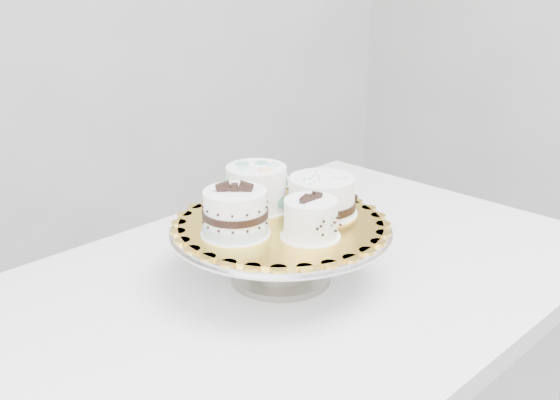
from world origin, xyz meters
TOP-DOWN VIEW (x-y plane):
  - table at (-0.06, 0.08)m, footprint 1.28×0.95m
  - cake_stand at (-0.09, 0.08)m, footprint 0.39×0.39m
  - cake_board at (-0.09, 0.08)m, footprint 0.44×0.44m
  - cake_swirl at (-0.09, 0.00)m, footprint 0.10×0.10m
  - cake_banded at (-0.18, 0.09)m, footprint 0.15×0.15m
  - cake_dots at (-0.08, 0.16)m, footprint 0.13×0.13m
  - cake_ribbon at (-0.00, 0.07)m, footprint 0.14×0.14m

SIDE VIEW (x-z plane):
  - table at x=-0.06m, z-range 0.29..1.04m
  - cake_stand at x=-0.09m, z-range 0.77..0.87m
  - cake_board at x=-0.09m, z-range 0.85..0.86m
  - cake_swirl at x=-0.09m, z-range 0.85..0.93m
  - cake_ribbon at x=0.00m, z-range 0.86..0.93m
  - cake_banded at x=-0.18m, z-range 0.85..0.94m
  - cake_dots at x=-0.08m, z-range 0.86..0.94m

